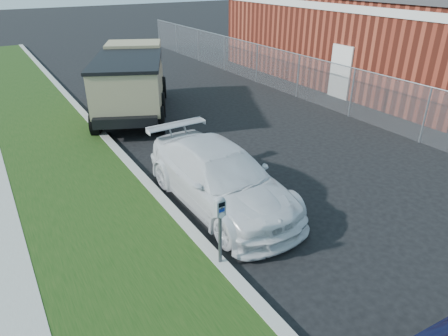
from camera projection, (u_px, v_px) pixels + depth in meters
ground at (297, 209)px, 9.31m from camera, size 120.00×120.00×0.00m
streetside at (26, 237)px, 8.20m from camera, size 6.12×50.00×0.15m
chainlink_fence at (299, 68)px, 16.89m from camera, size 0.06×30.06×30.00m
brick_building at (378, 33)px, 20.07m from camera, size 9.20×14.20×4.17m
parking_meter at (220, 217)px, 6.96m from camera, size 0.19×0.14×1.40m
white_wagon at (221, 177)px, 9.23m from camera, size 2.03×4.81×1.38m
dump_truck at (132, 78)px, 15.06m from camera, size 4.44×6.31×2.34m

